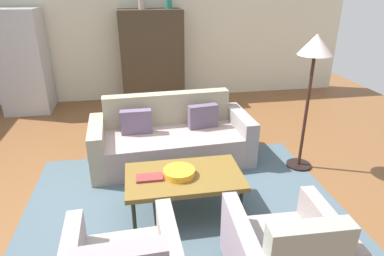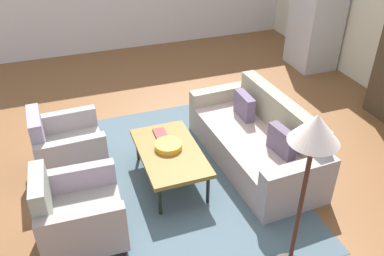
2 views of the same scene
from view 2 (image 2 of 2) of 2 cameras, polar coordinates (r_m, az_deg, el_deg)
name	(u,v)px [view 2 (image 2 of 2)]	position (r m, az deg, el deg)	size (l,w,h in m)	color
ground_plane	(194,161)	(5.32, 0.22, -4.62)	(10.28, 10.28, 0.00)	brown
area_rug	(175,178)	(5.04, -2.47, -7.09)	(3.40, 2.60, 0.01)	#465A64
couch	(259,142)	(5.24, 9.39, -1.91)	(2.14, 1.00, 0.86)	gray
coffee_table	(170,153)	(4.78, -3.15, -3.55)	(1.20, 0.70, 0.44)	black
armchair_left	(65,149)	(5.19, -17.53, -2.78)	(0.83, 0.83, 0.88)	#3C2717
armchair_right	(75,215)	(4.25, -16.20, -11.68)	(0.83, 0.83, 0.88)	black
fruit_bowl	(168,146)	(4.78, -3.36, -2.51)	(0.32, 0.32, 0.07)	orange
book_stack	(161,134)	(5.03, -4.45, -0.87)	(0.27, 0.15, 0.03)	maroon
refrigerator	(316,18)	(8.01, 17.15, 14.60)	(0.80, 0.73, 1.85)	#B7BABF
floor_lamp	(312,145)	(3.23, 16.63, -2.37)	(0.40, 0.40, 1.72)	black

